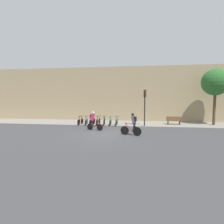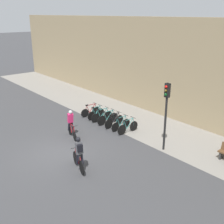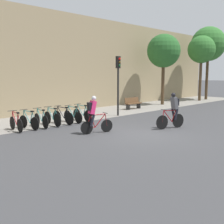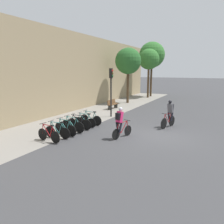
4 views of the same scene
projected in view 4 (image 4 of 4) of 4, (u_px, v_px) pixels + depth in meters
The scene contains 17 objects.
ground at pixel (158, 136), 12.52m from camera, with size 200.00×200.00×0.00m, color #3D3D3F.
kerb_strip at pixel (65, 123), 15.54m from camera, with size 44.00×4.50×0.01m, color gray.
building_facade at pixel (35, 73), 16.01m from camera, with size 44.00×0.60×7.05m, color #9E8966.
cyclist_pink at pixel (120, 122), 11.87m from camera, with size 1.58×0.61×1.74m.
cyclist_grey at pixel (170, 113), 14.27m from camera, with size 1.68×0.62×1.79m.
parked_bike_0 at pixel (49, 134), 11.41m from camera, with size 0.46×1.61×0.96m.
parked_bike_1 at pixel (57, 131), 12.01m from camera, with size 0.46×1.60×0.96m.
parked_bike_2 at pixel (65, 128), 12.60m from camera, with size 0.46×1.71×0.97m.
parked_bike_3 at pixel (73, 125), 13.19m from camera, with size 0.46×1.73×0.98m.
parked_bike_4 at pixel (79, 123), 13.78m from camera, with size 0.46×1.72×0.98m.
parked_bike_5 at pixel (85, 121), 14.38m from camera, with size 0.46×1.63×0.95m.
parked_bike_6 at pixel (91, 119), 14.97m from camera, with size 0.46×1.71×0.97m.
traffic_light_pole at pixel (111, 84), 17.14m from camera, with size 0.26×0.30×3.84m.
bench at pixel (112, 104), 21.14m from camera, with size 1.57×0.44×0.89m.
street_tree_0 at pixel (128, 61), 24.23m from camera, with size 2.90×2.90×6.15m.
street_tree_1 at pixel (149, 60), 28.92m from camera, with size 2.72×2.72×6.49m.
street_tree_2 at pixel (152, 55), 30.31m from camera, with size 3.54×3.54×7.56m.
Camera 4 is at (-11.91, -3.14, 3.71)m, focal length 35.00 mm.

